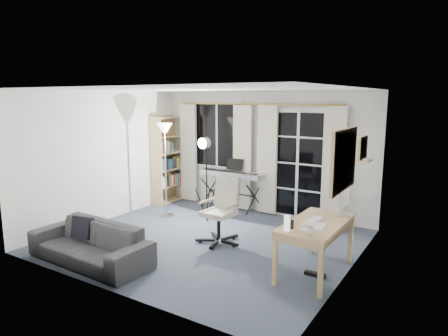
# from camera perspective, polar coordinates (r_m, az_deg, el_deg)

# --- Properties ---
(floor) EXTENTS (4.50, 4.00, 0.02)m
(floor) POSITION_cam_1_polar(r_m,az_deg,el_deg) (6.54, -2.55, -10.43)
(floor) COLOR #3C4457
(floor) RESTS_ON ground
(window) EXTENTS (1.20, 0.08, 1.40)m
(window) POSITION_cam_1_polar(r_m,az_deg,el_deg) (8.38, -0.90, 4.74)
(window) COLOR white
(window) RESTS_ON floor
(french_door) EXTENTS (1.32, 0.09, 2.11)m
(french_door) POSITION_cam_1_polar(r_m,az_deg,el_deg) (7.63, 10.54, 0.44)
(french_door) COLOR white
(french_door) RESTS_ON floor
(curtains) EXTENTS (3.60, 0.07, 2.13)m
(curtains) POSITION_cam_1_polar(r_m,az_deg,el_deg) (7.90, 4.31, 1.41)
(curtains) COLOR gold
(curtains) RESTS_ON floor
(bookshelf) EXTENTS (0.33, 0.88, 1.88)m
(bookshelf) POSITION_cam_1_polar(r_m,az_deg,el_deg) (8.79, -8.13, 0.89)
(bookshelf) COLOR tan
(bookshelf) RESTS_ON floor
(torchiere_lamp) EXTENTS (0.37, 0.37, 1.80)m
(torchiere_lamp) POSITION_cam_1_polar(r_m,az_deg,el_deg) (7.59, -8.44, 3.70)
(torchiere_lamp) COLOR #B2B2B7
(torchiere_lamp) RESTS_ON floor
(keyboard_piano) EXTENTS (1.38, 0.69, 0.99)m
(keyboard_piano) POSITION_cam_1_polar(r_m,az_deg,el_deg) (7.99, 1.14, -0.95)
(keyboard_piano) COLOR black
(keyboard_piano) RESTS_ON floor
(studio_light) EXTENTS (0.31, 0.32, 1.59)m
(studio_light) POSITION_cam_1_polar(r_m,az_deg,el_deg) (7.33, -2.76, 2.19)
(studio_light) COLOR black
(studio_light) RESTS_ON floor
(office_chair) EXTENTS (0.70, 0.72, 1.04)m
(office_chair) POSITION_cam_1_polar(r_m,az_deg,el_deg) (6.35, -0.11, -5.18)
(office_chair) COLOR black
(office_chair) RESTS_ON floor
(desk) EXTENTS (0.67, 1.30, 0.69)m
(desk) POSITION_cam_1_polar(r_m,az_deg,el_deg) (5.35, 13.04, -8.40)
(desk) COLOR tan
(desk) RESTS_ON floor
(monitor) EXTENTS (0.17, 0.50, 0.43)m
(monitor) POSITION_cam_1_polar(r_m,az_deg,el_deg) (5.61, 16.59, -3.98)
(monitor) COLOR silver
(monitor) RESTS_ON desk
(desk_clutter) EXTENTS (0.41, 0.79, 0.88)m
(desk_clutter) POSITION_cam_1_polar(r_m,az_deg,el_deg) (5.19, 11.56, -9.66)
(desk_clutter) COLOR white
(desk_clutter) RESTS_ON desk
(mug) EXTENTS (0.12, 0.09, 0.11)m
(mug) POSITION_cam_1_polar(r_m,az_deg,el_deg) (4.82, 12.27, -8.63)
(mug) COLOR silver
(mug) RESTS_ON desk
(wall_mirror) EXTENTS (0.04, 0.94, 0.74)m
(wall_mirror) POSITION_cam_1_polar(r_m,az_deg,el_deg) (4.91, 16.73, 1.11)
(wall_mirror) COLOR tan
(wall_mirror) RESTS_ON floor
(framed_print) EXTENTS (0.03, 0.42, 0.32)m
(framed_print) POSITION_cam_1_polar(r_m,az_deg,el_deg) (5.76, 19.21, 2.75)
(framed_print) COLOR tan
(framed_print) RESTS_ON floor
(wall_shelf) EXTENTS (0.16, 0.30, 0.18)m
(wall_shelf) POSITION_cam_1_polar(r_m,az_deg,el_deg) (6.29, 19.53, 1.53)
(wall_shelf) COLOR tan
(wall_shelf) RESTS_ON floor
(sofa) EXTENTS (1.88, 0.60, 0.73)m
(sofa) POSITION_cam_1_polar(r_m,az_deg,el_deg) (5.92, -18.68, -9.33)
(sofa) COLOR #29292B
(sofa) RESTS_ON floor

